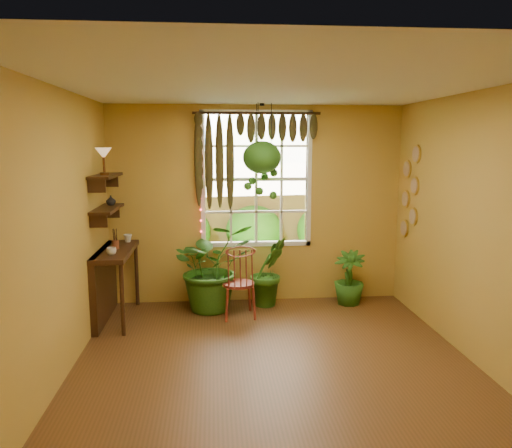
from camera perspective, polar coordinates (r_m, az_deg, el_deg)
The scene contains 23 objects.
floor at distance 5.06m, azimuth 2.34°, elevation -16.38°, with size 4.50×4.50×0.00m, color brown.
ceiling at distance 4.60m, azimuth 2.57°, elevation 15.62°, with size 4.50×4.50×0.00m, color silver.
wall_back at distance 6.86m, azimuth 0.04°, elevation 2.20°, with size 4.00×4.00×0.00m, color gold.
wall_left at distance 4.82m, azimuth -21.88°, elevation -1.46°, with size 4.50×4.50×0.00m, color gold.
wall_right at distance 5.28m, azimuth 24.50°, elevation -0.73°, with size 4.50×4.50×0.00m, color gold.
window at distance 6.85m, azimuth 0.02°, elevation 5.14°, with size 1.52×0.10×1.86m.
valance_vine at distance 6.71m, azimuth -0.62°, elevation 9.98°, with size 1.70×0.12×1.10m.
string_lights at distance 6.74m, azimuth -6.40°, elevation 5.44°, with size 0.03×0.03×1.54m, color #FF2633, non-canonical shape.
wall_plates at distance 6.85m, azimuth 17.16°, elevation 3.47°, with size 0.04×0.32×1.10m, color beige, non-canonical shape.
counter_ledge at distance 6.48m, azimuth -16.60°, elevation -5.80°, with size 0.40×1.20×0.90m.
shelf_lower at distance 6.31m, azimuth -16.64°, elevation 1.66°, with size 0.25×0.90×0.04m, color #361D0E.
shelf_upper at distance 6.27m, azimuth -16.81°, elevation 5.29°, with size 0.25×0.90×0.04m, color #361D0E.
backyard at distance 11.47m, azimuth -0.77°, elevation 4.69°, with size 14.00×10.00×12.00m.
windsor_chair at distance 6.37m, azimuth -1.98°, elevation -7.90°, with size 0.45×0.47×1.09m.
potted_plant_left at distance 6.60m, azimuth -5.00°, elevation -4.83°, with size 1.06×0.92×1.18m, color #1C4E14.
potted_plant_mid at distance 6.78m, azimuth 1.45°, elevation -5.44°, with size 0.52×0.42×0.94m, color #1C4E14.
potted_plant_right at distance 6.98m, azimuth 10.58°, elevation -6.05°, with size 0.41×0.41×0.74m, color #1C4E14.
hanging_basket at distance 6.59m, azimuth 0.68°, elevation 7.20°, with size 0.50×0.50×1.26m.
cup_a at distance 6.05m, azimuth -16.19°, elevation -3.01°, with size 0.11×0.11×0.09m, color silver.
cup_b at distance 6.78m, azimuth -14.45°, elevation -1.59°, with size 0.11×0.11×0.10m, color beige.
brush_jar at distance 6.38m, azimuth -15.78°, elevation -1.64°, with size 0.09×0.09×0.32m.
shelf_vase at distance 6.51m, azimuth -16.26°, elevation 2.61°, with size 0.12×0.12×0.12m, color #B2AD99.
tiffany_lamp at distance 6.13m, azimuth -17.03°, elevation 7.57°, with size 0.19×0.19×0.32m.
Camera 1 is at (-0.59, -4.53, 2.19)m, focal length 35.00 mm.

